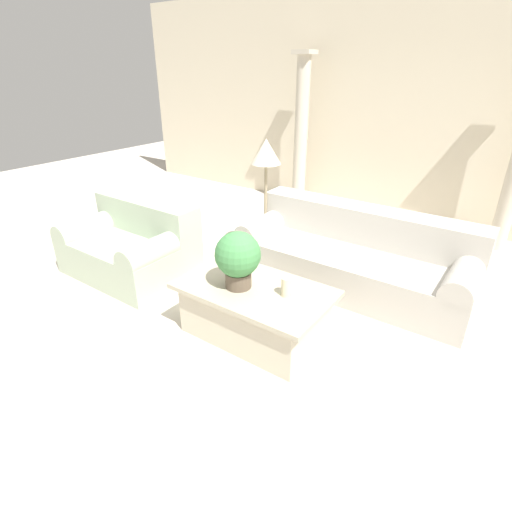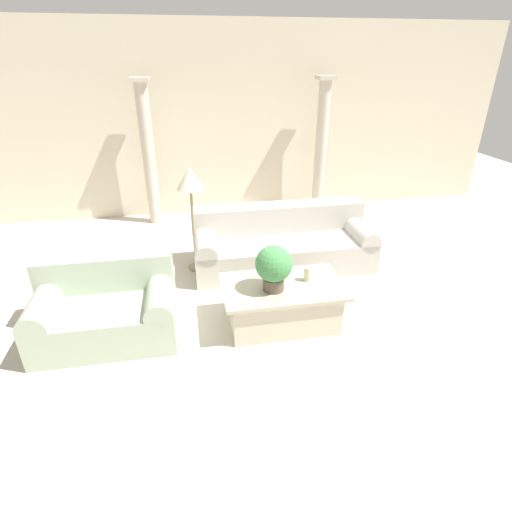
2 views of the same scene
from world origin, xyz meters
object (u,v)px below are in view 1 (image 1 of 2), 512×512
Objects in this scene: potted_plant at (238,257)px; floor_lamp at (266,158)px; sofa_long at (355,256)px; coffee_table at (255,311)px; loveseat at (132,244)px.

potted_plant is 1.74m from floor_lamp.
sofa_long is 1.72× the size of floor_lamp.
potted_plant is (-0.12, -0.07, 0.51)m from coffee_table.
sofa_long is 1.74× the size of loveseat.
potted_plant is at bearing -63.53° from floor_lamp.
floor_lamp is (-1.19, 0.06, 0.88)m from sofa_long.
potted_plant is (1.72, -0.25, 0.42)m from loveseat.
sofa_long is at bearing 76.71° from coffee_table.
loveseat is 2.85× the size of potted_plant.
sofa_long reaches higher than coffee_table.
floor_lamp reaches higher than loveseat.
potted_plant is at bearing -107.17° from sofa_long.
coffee_table is at bearing -5.87° from loveseat.
loveseat is at bearing 171.59° from potted_plant.
floor_lamp reaches higher than sofa_long.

